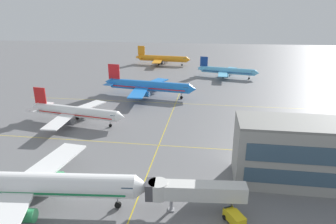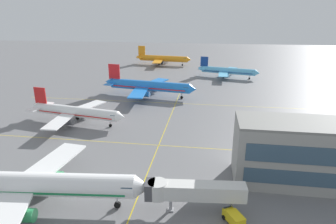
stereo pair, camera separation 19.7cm
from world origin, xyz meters
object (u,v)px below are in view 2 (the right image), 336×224
airliner_third_row (148,86)px  jet_bridge (188,191)px  airliner_second_row (76,112)px  airliner_far_right_stand (162,59)px  airliner_front_gate (34,184)px  airliner_far_left_stand (227,71)px  service_truck_catering (233,217)px

airliner_third_row → jet_bridge: 74.05m
airliner_second_row → airliner_far_right_stand: size_ratio=0.87×
airliner_front_gate → jet_bridge: 26.82m
airliner_front_gate → airliner_second_row: airliner_front_gate is taller
airliner_far_right_stand → jet_bridge: airliner_far_right_stand is taller
airliner_second_row → jet_bridge: bearing=-44.7°
airliner_front_gate → airliner_far_right_stand: 148.50m
airliner_far_left_stand → jet_bridge: 112.68m
airliner_far_left_stand → airliner_far_right_stand: 52.83m
airliner_far_left_stand → service_truck_catering: airliner_far_left_stand is taller
airliner_far_left_stand → airliner_third_row: bearing=-129.3°
airliner_front_gate → airliner_far_left_stand: bearing=71.3°
airliner_second_row → airliner_third_row: 36.93m
airliner_third_row → airliner_far_left_stand: 53.40m
airliner_front_gate → airliner_third_row: airliner_front_gate is taller
airliner_front_gate → airliner_second_row: (-11.15, 39.80, -0.79)m
airliner_front_gate → jet_bridge: bearing=5.1°
jet_bridge → airliner_far_left_stand: bearing=83.9°
airliner_far_left_stand → jet_bridge: bearing=-96.1°
service_truck_catering → airliner_far_left_stand: bearing=87.9°
airliner_front_gate → jet_bridge: (26.72, 2.36, -0.27)m
jet_bridge → airliner_front_gate: bearing=-174.9°
airliner_far_right_stand → airliner_front_gate: bearing=-89.3°
airliner_second_row → airliner_far_left_stand: (49.77, 74.61, -0.02)m
airliner_far_left_stand → service_truck_catering: bearing=-92.1°
airliner_third_row → airliner_far_right_stand: 75.68m
airliner_third_row → airliner_far_left_stand: (33.82, 41.32, -0.72)m
airliner_far_right_stand → service_truck_catering: airliner_far_right_stand is taller
airliner_second_row → service_truck_catering: airliner_second_row is taller
airliner_third_row → airliner_far_right_stand: airliner_third_row is taller
airliner_front_gate → airliner_far_left_stand: size_ratio=1.25×
airliner_second_row → airliner_far_left_stand: airliner_second_row is taller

